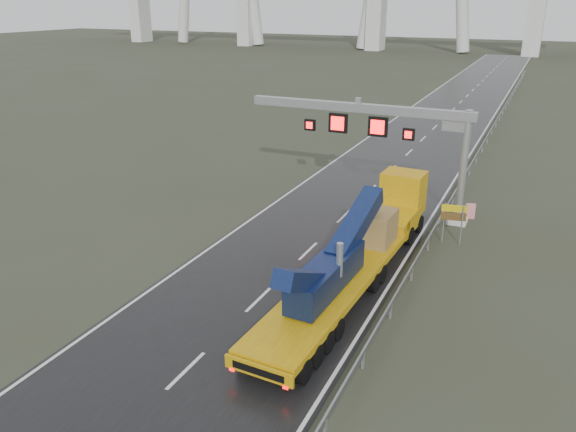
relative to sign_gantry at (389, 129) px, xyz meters
The scene contains 7 objects.
ground 18.96m from the sign_gantry, 96.67° to the right, with size 400.00×400.00×0.00m, color #2F3324.
road 22.81m from the sign_gantry, 95.46° to the left, with size 11.00×200.00×0.02m, color black.
guardrail 13.57m from the sign_gantry, 71.60° to the left, with size 0.20×140.00×1.40m, color gray, non-canonical shape.
sign_gantry is the anchor object (origin of this frame).
heavy_haul_truck 9.89m from the sign_gantry, 80.85° to the right, with size 3.53×18.68×4.36m.
exit_sign_pair 7.22m from the sign_gantry, 34.67° to the right, with size 1.40×0.36×2.43m.
striped_barrier 7.55m from the sign_gantry, 12.42° to the left, with size 0.57×0.31×0.97m, color red.
Camera 1 is at (11.08, -16.59, 13.33)m, focal length 35.00 mm.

